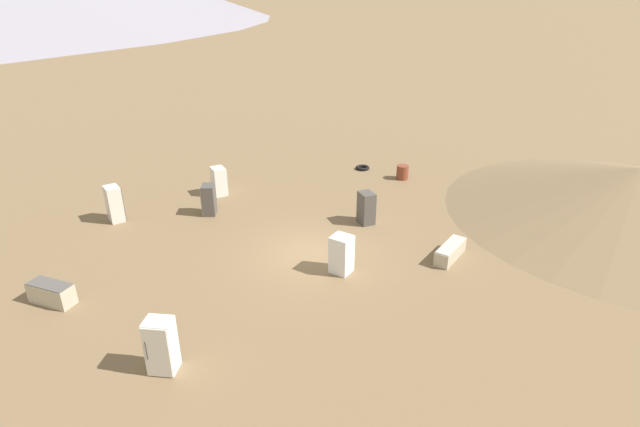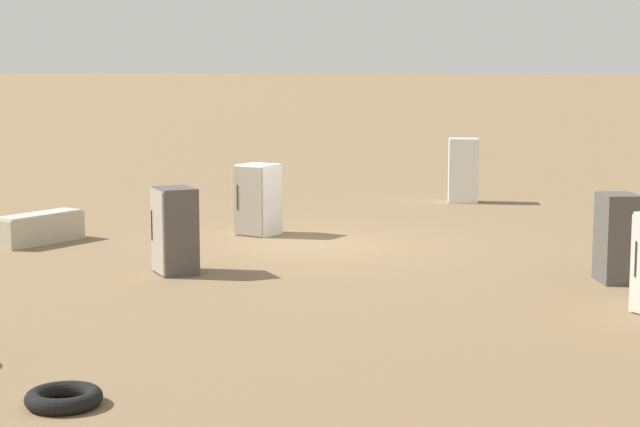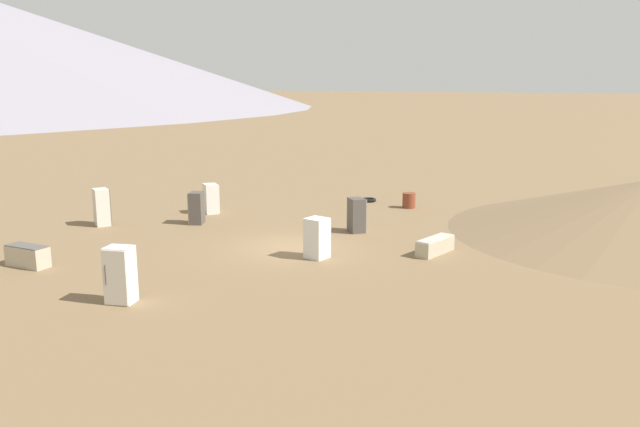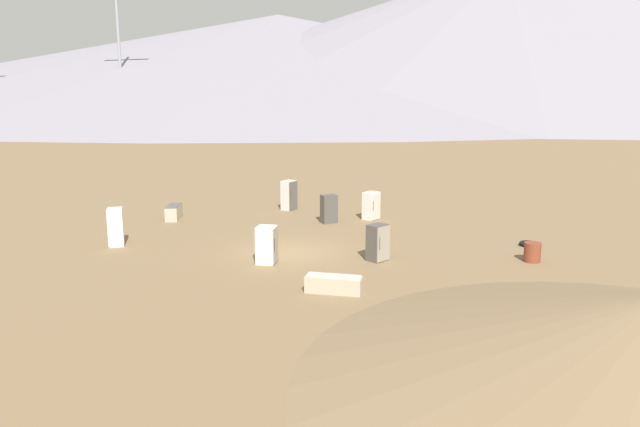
# 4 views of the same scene
# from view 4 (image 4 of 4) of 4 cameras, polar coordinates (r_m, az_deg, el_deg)

# --- Properties ---
(ground_plane) EXTENTS (1000.00, 1000.00, 0.00)m
(ground_plane) POSITION_cam_4_polar(r_m,az_deg,el_deg) (26.02, -2.73, -3.60)
(ground_plane) COLOR brown
(mountain_ridge_0) EXTENTS (301.83, 301.83, 49.76)m
(mountain_ridge_0) POSITION_cam_4_polar(r_m,az_deg,el_deg) (240.48, 16.36, 15.28)
(mountain_ridge_0) COLOR gray
(mountain_ridge_0) RESTS_ON ground_plane
(mountain_ridge_1) EXTENTS (322.65, 322.65, 33.21)m
(mountain_ridge_1) POSITION_cam_4_polar(r_m,az_deg,el_deg) (239.09, -3.81, 13.74)
(mountain_ridge_1) COLOR gray
(mountain_ridge_1) RESTS_ON ground_plane
(power_pylon_0) EXTENTS (10.89, 3.73, 31.12)m
(power_pylon_0) POSITION_cam_4_polar(r_m,az_deg,el_deg) (139.47, -17.77, 12.08)
(power_pylon_0) COLOR gray
(power_pylon_0) RESTS_ON ground_plane
(discarded_fridge_0) EXTENTS (0.78, 0.75, 1.47)m
(discarded_fridge_0) POSITION_cam_4_polar(r_m,az_deg,el_deg) (24.37, -4.89, -2.88)
(discarded_fridge_0) COLOR white
(discarded_fridge_0) RESTS_ON ground_plane
(discarded_fridge_1) EXTENTS (0.85, 0.93, 1.65)m
(discarded_fridge_1) POSITION_cam_4_polar(r_m,az_deg,el_deg) (35.03, -2.85, 1.68)
(discarded_fridge_1) COLOR beige
(discarded_fridge_1) RESTS_ON ground_plane
(discarded_fridge_2) EXTENTS (1.90, 0.57, 0.60)m
(discarded_fridge_2) POSITION_cam_4_polar(r_m,az_deg,el_deg) (20.94, 1.25, -6.48)
(discarded_fridge_2) COLOR #B2A88E
(discarded_fridge_2) RESTS_ON ground_plane
(discarded_fridge_3) EXTENTS (0.93, 0.97, 1.45)m
(discarded_fridge_3) POSITION_cam_4_polar(r_m,az_deg,el_deg) (24.77, 5.31, -2.67)
(discarded_fridge_3) COLOR #4C4742
(discarded_fridge_3) RESTS_ON ground_plane
(discarded_fridge_4) EXTENTS (0.95, 0.92, 1.44)m
(discarded_fridge_4) POSITION_cam_4_polar(r_m,az_deg,el_deg) (31.56, 0.81, 0.42)
(discarded_fridge_4) COLOR #4C4742
(discarded_fridge_4) RESTS_ON ground_plane
(discarded_fridge_5) EXTENTS (0.92, 0.98, 1.44)m
(discarded_fridge_5) POSITION_cam_4_polar(r_m,az_deg,el_deg) (32.50, 4.70, 0.71)
(discarded_fridge_5) COLOR silver
(discarded_fridge_5) RESTS_ON ground_plane
(discarded_fridge_6) EXTENTS (0.99, 1.67, 0.74)m
(discarded_fridge_6) POSITION_cam_4_polar(r_m,az_deg,el_deg) (33.37, -13.22, 0.11)
(discarded_fridge_6) COLOR #B2A88E
(discarded_fridge_6) RESTS_ON ground_plane
(discarded_fridge_7) EXTENTS (0.91, 0.95, 1.65)m
(discarded_fridge_7) POSITION_cam_4_polar(r_m,az_deg,el_deg) (28.38, -18.20, -1.18)
(discarded_fridge_7) COLOR white
(discarded_fridge_7) RESTS_ON ground_plane
(scrap_tire) EXTENTS (0.80, 0.80, 0.17)m
(scrap_tire) POSITION_cam_4_polar(r_m,az_deg,el_deg) (28.55, 18.53, -2.65)
(scrap_tire) COLOR black
(scrap_tire) RESTS_ON ground_plane
(rusty_barrel) EXTENTS (0.65, 0.65, 0.77)m
(rusty_barrel) POSITION_cam_4_polar(r_m,az_deg,el_deg) (25.96, 18.84, -3.37)
(rusty_barrel) COLOR brown
(rusty_barrel) RESTS_ON ground_plane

